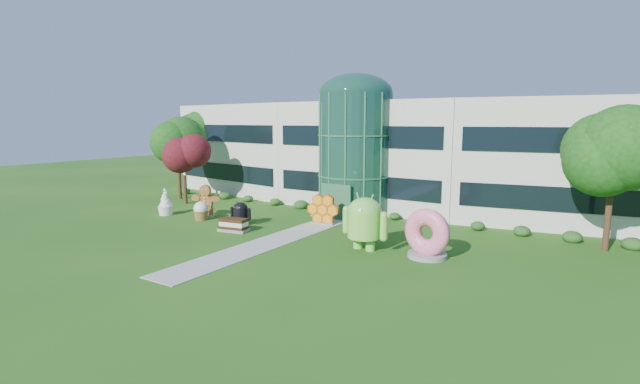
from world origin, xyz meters
The scene contains 14 objects.
ground centered at (0.00, 0.00, 0.00)m, with size 140.00×140.00×0.00m, color #215114.
building centered at (0.00, 18.00, 4.65)m, with size 46.00×15.00×9.30m, color beige, non-canonical shape.
atrium centered at (0.00, 12.00, 4.90)m, with size 6.00×6.00×9.80m, color #194738.
walkway centered at (0.00, 2.00, 0.02)m, with size 2.40×20.00×0.04m, color #9E9E93.
tree_red centered at (-15.50, 7.50, 3.00)m, with size 4.00×4.00×6.00m, color #3F0C14, non-canonical shape.
trees_backdrop centered at (0.00, 13.00, 4.20)m, with size 52.00×8.00×8.40m, color #134110, non-canonical shape.
android_green centered at (5.78, 2.52, 1.87)m, with size 3.30×2.20×3.74m, color #77D544, non-canonical shape.
android_black centered at (-4.98, 3.49, 1.00)m, with size 1.77×1.19×2.01m, color black, non-canonical shape.
donut centered at (9.55, 3.00, 1.43)m, with size 2.74×1.32×2.85m, color pink, non-canonical shape.
gingerbread centered at (-9.52, 4.38, 1.30)m, with size 2.82×1.09×2.60m, color brown, non-canonical shape.
ice_cream_sandwich centered at (-4.03, 1.73, 0.46)m, with size 2.08×1.04×0.93m, color black, non-canonical shape.
honeycomb centered at (0.03, 7.04, 1.02)m, with size 2.61×0.93×2.05m, color #FF9D19, non-canonical shape.
froyo centered at (-12.71, 2.96, 1.12)m, with size 1.30×1.30×2.24m, color white, non-canonical shape.
cupcake centered at (-8.75, 3.13, 0.73)m, with size 1.22×1.22×1.46m, color white, non-canonical shape.
Camera 1 is at (18.12, -21.63, 7.67)m, focal length 26.00 mm.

